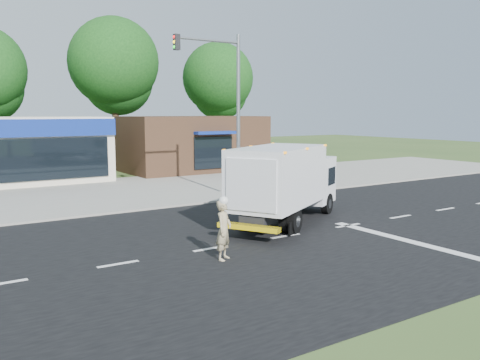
{
  "coord_description": "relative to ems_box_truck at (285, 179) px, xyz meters",
  "views": [
    {
      "loc": [
        -10.73,
        -13.5,
        4.25
      ],
      "look_at": [
        -0.18,
        2.6,
        1.7
      ],
      "focal_mm": 38.0,
      "sensor_mm": 36.0,
      "label": 1
    }
  ],
  "objects": [
    {
      "name": "brown_storefront",
      "position": [
        5.71,
        18.32,
        0.26
      ],
      "size": [
        10.0,
        6.7,
        4.0
      ],
      "color": "#382316",
      "rests_on": "ground"
    },
    {
      "name": "ground",
      "position": [
        -1.29,
        -1.66,
        -1.74
      ],
      "size": [
        120.0,
        120.0,
        0.0
      ],
      "primitive_type": "plane",
      "color": "#385123",
      "rests_on": "ground"
    },
    {
      "name": "lane_markings",
      "position": [
        0.06,
        -3.01,
        -1.72
      ],
      "size": [
        55.2,
        7.0,
        0.01
      ],
      "color": "silver",
      "rests_on": "road_asphalt"
    },
    {
      "name": "traffic_signal_pole",
      "position": [
        1.06,
        5.94,
        3.18
      ],
      "size": [
        3.51,
        0.25,
        8.0
      ],
      "color": "gray",
      "rests_on": "ground"
    },
    {
      "name": "parking_apron",
      "position": [
        -1.29,
        12.34,
        -1.73
      ],
      "size": [
        60.0,
        9.0,
        0.02
      ],
      "primitive_type": "cube",
      "color": "gray",
      "rests_on": "ground"
    },
    {
      "name": "road_asphalt",
      "position": [
        -1.29,
        -1.66,
        -1.74
      ],
      "size": [
        60.0,
        14.0,
        0.02
      ],
      "primitive_type": "cube",
      "color": "black",
      "rests_on": "ground"
    },
    {
      "name": "ems_box_truck",
      "position": [
        0.0,
        0.0,
        0.0
      ],
      "size": [
        6.96,
        5.2,
        3.02
      ],
      "rotation": [
        0.0,
        0.0,
        0.52
      ],
      "color": "black",
      "rests_on": "ground"
    },
    {
      "name": "sidewalk",
      "position": [
        -1.29,
        6.54,
        -1.68
      ],
      "size": [
        60.0,
        2.4,
        0.12
      ],
      "primitive_type": "cube",
      "color": "gray",
      "rests_on": "ground"
    },
    {
      "name": "emergency_worker",
      "position": [
        -4.54,
        -2.89,
        -0.82
      ],
      "size": [
        0.77,
        0.72,
        1.88
      ],
      "rotation": [
        0.0,
        0.0,
        0.64
      ],
      "color": "tan",
      "rests_on": "ground"
    },
    {
      "name": "background_trees",
      "position": [
        -2.14,
        26.5,
        5.64
      ],
      "size": [
        36.77,
        7.39,
        12.1
      ],
      "color": "#332114",
      "rests_on": "ground"
    }
  ]
}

